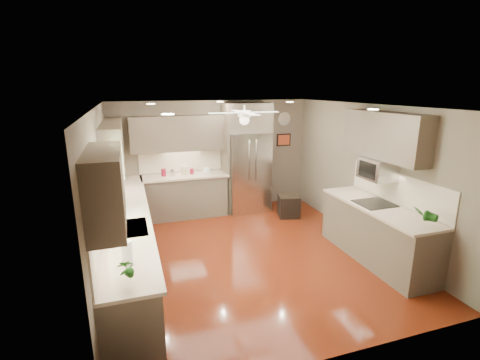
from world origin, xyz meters
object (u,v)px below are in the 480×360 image
bowl (207,172)px  paper_towel (127,252)px  potted_plant_left (125,269)px  potted_plant_right (425,215)px  canister_d (192,171)px  stool (289,206)px  refrigerator (247,160)px  canister_b (173,172)px  soap_bottle (118,209)px  canister_a (164,172)px  microwave (378,169)px  canister_c (184,171)px

bowl → paper_towel: (-1.73, -3.73, 0.11)m
potted_plant_left → potted_plant_right: size_ratio=0.87×
canister_d → bowl: (0.34, -0.03, -0.03)m
canister_d → stool: canister_d is taller
refrigerator → paper_towel: size_ratio=8.70×
canister_b → paper_towel: bearing=-104.5°
soap_bottle → potted_plant_right: 4.33m
bowl → paper_towel: 4.11m
canister_a → canister_b: size_ratio=1.11×
refrigerator → microwave: refrigerator is taller
canister_a → canister_c: canister_c is taller
potted_plant_left → potted_plant_right: potted_plant_right is taller
potted_plant_left → canister_d: bearing=71.1°
canister_a → soap_bottle: 2.35m
canister_c → bowl: (0.51, 0.01, -0.06)m
paper_towel → canister_d: bearing=69.7°
canister_d → soap_bottle: bearing=-124.8°
soap_bottle → microwave: bearing=-8.4°
paper_towel → canister_c: bearing=71.9°
potted_plant_left → stool: bearing=44.7°
canister_d → soap_bottle: size_ratio=0.67×
canister_a → bowl: canister_a is taller
potted_plant_right → refrigerator: refrigerator is taller
canister_b → stool: size_ratio=0.27×
canister_b → soap_bottle: soap_bottle is taller
canister_b → soap_bottle: size_ratio=0.78×
potted_plant_right → bowl: 4.43m
canister_c → stool: 2.42m
refrigerator → canister_c: bearing=178.9°
potted_plant_right → microwave: microwave is taller
paper_towel → bowl: bearing=65.1°
refrigerator → stool: (0.74, -0.70, -0.95)m
bowl → microwave: size_ratio=0.38×
microwave → stool: bearing=106.2°
potted_plant_right → bowl: size_ratio=1.64×
canister_c → microwave: 3.91m
soap_bottle → refrigerator: bearing=37.3°
canister_a → canister_b: canister_a is taller
potted_plant_left → bowl: (1.75, 4.10, -0.12)m
canister_b → potted_plant_left: size_ratio=0.49×
canister_d → potted_plant_left: potted_plant_left is taller
canister_b → canister_d: bearing=0.9°
canister_b → canister_c: size_ratio=0.75×
canister_d → potted_plant_right: bearing=-57.9°
canister_d → soap_bottle: soap_bottle is taller
bowl → stool: size_ratio=0.39×
canister_c → refrigerator: 1.44m
canister_d → refrigerator: (1.25, -0.06, 0.19)m
canister_c → canister_a: bearing=174.7°
potted_plant_right → bowl: (-2.12, 3.89, -0.15)m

